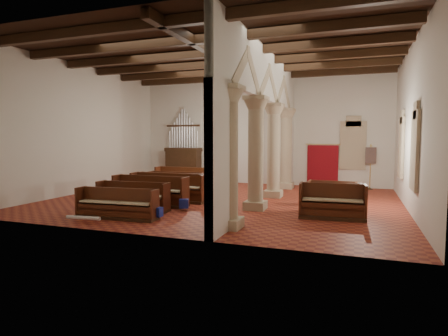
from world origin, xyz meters
TOP-DOWN VIEW (x-y plane):
  - floor at (0.00, 0.00)m, footprint 14.00×14.00m
  - ceiling at (0.00, 0.00)m, footprint 14.00×14.00m
  - wall_back at (0.00, 6.00)m, footprint 14.00×0.02m
  - wall_front at (0.00, -6.00)m, footprint 14.00×0.02m
  - wall_left at (-7.00, 0.00)m, footprint 0.02×12.00m
  - wall_right at (7.00, 0.00)m, footprint 0.02×12.00m
  - ceiling_beams at (0.00, 0.00)m, footprint 13.80×11.80m
  - arcade at (1.80, 0.00)m, footprint 0.90×11.90m
  - window_right_a at (6.98, -1.50)m, footprint 0.03×1.00m
  - window_right_b at (6.98, 2.50)m, footprint 0.03×1.00m
  - window_back at (5.00, 5.98)m, footprint 1.00×0.03m
  - pipe_organ at (-4.50, 5.50)m, footprint 2.10×0.85m
  - lectern at (-1.94, 5.49)m, footprint 0.70×0.74m
  - dossal_curtain at (3.50, 5.92)m, footprint 1.80×0.07m
  - processional_banner at (5.86, 5.49)m, footprint 0.52×0.66m
  - hymnal_box_a at (-0.69, -4.22)m, footprint 0.31×0.25m
  - hymnal_box_b at (-0.53, -2.62)m, footprint 0.39×0.35m
  - hymnal_box_c at (-1.69, -0.60)m, footprint 0.32×0.27m
  - tube_heater_a at (-2.59, -5.40)m, footprint 1.13×0.25m
  - tube_heater_b at (-2.80, -4.09)m, footprint 0.86×0.37m
  - nave_pew_0 at (-2.02, -4.49)m, footprint 2.80×0.84m
  - nave_pew_1 at (-2.27, -3.21)m, footprint 2.72×0.83m
  - nave_pew_2 at (-2.23, -2.10)m, footprint 3.06×0.78m
  - nave_pew_3 at (-2.04, -1.01)m, footprint 3.24×0.81m
  - nave_pew_4 at (-2.41, -0.18)m, footprint 3.05×0.80m
  - nave_pew_5 at (-2.65, 0.98)m, footprint 2.73×0.81m
  - nave_pew_6 at (-2.60, 2.15)m, footprint 3.54×0.88m
  - aisle_pew_0 at (4.53, -2.16)m, footprint 2.12×0.89m
  - aisle_pew_1 at (4.53, -1.21)m, footprint 1.82×0.75m
  - aisle_pew_2 at (4.39, 0.08)m, footprint 1.80×0.69m

SIDE VIEW (x-z plane):
  - floor at x=0.00m, z-range 0.00..0.00m
  - tube_heater_a at x=-2.59m, z-range 0.10..0.22m
  - tube_heater_b at x=-2.80m, z-range 0.12..0.20m
  - hymnal_box_a at x=-0.69m, z-range 0.10..0.40m
  - hymnal_box_b at x=-0.53m, z-range 0.10..0.42m
  - hymnal_box_c at x=-1.69m, z-range 0.10..0.42m
  - nave_pew_0 at x=-2.02m, z-range -0.17..0.81m
  - aisle_pew_2 at x=4.39m, z-range -0.16..0.81m
  - nave_pew_5 at x=-2.65m, z-range -0.17..0.84m
  - nave_pew_1 at x=-2.27m, z-range -0.17..0.86m
  - nave_pew_4 at x=-2.41m, z-range -0.18..0.89m
  - aisle_pew_1 at x=4.53m, z-range -0.17..0.89m
  - nave_pew_6 at x=-2.60m, z-range -0.19..0.94m
  - nave_pew_2 at x=-2.23m, z-range -0.19..0.94m
  - nave_pew_3 at x=-2.04m, z-range -0.19..0.95m
  - aisle_pew_0 at x=4.53m, z-range -0.18..0.95m
  - lectern at x=-1.94m, z-range -0.12..1.31m
  - processional_banner at x=5.86m, z-range -0.36..1.93m
  - dossal_curtain at x=3.50m, z-range 0.08..2.25m
  - pipe_organ at x=-4.50m, z-range -0.83..3.57m
  - window_right_a at x=6.98m, z-range 1.10..3.30m
  - window_right_b at x=6.98m, z-range 1.10..3.30m
  - window_back at x=5.00m, z-range 1.10..3.30m
  - wall_back at x=0.00m, z-range 0.00..6.00m
  - wall_front at x=0.00m, z-range 0.00..6.00m
  - wall_left at x=-7.00m, z-range 0.00..6.00m
  - wall_right at x=7.00m, z-range 0.00..6.00m
  - arcade at x=1.80m, z-range 0.56..6.56m
  - ceiling_beams at x=0.00m, z-range 5.67..5.97m
  - ceiling at x=0.00m, z-range 6.00..6.00m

